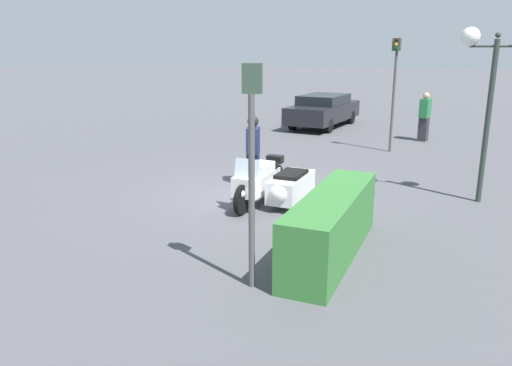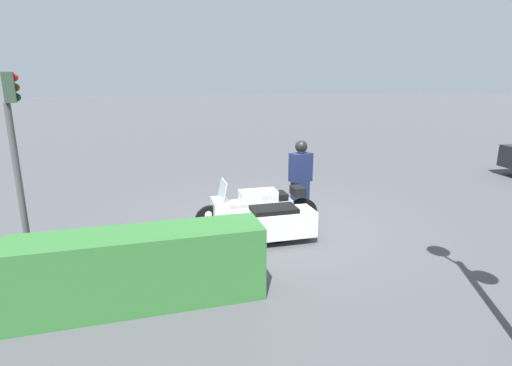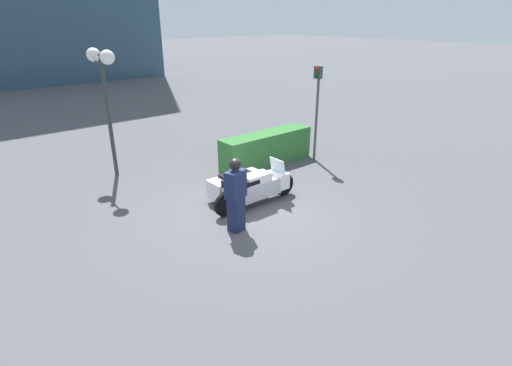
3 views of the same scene
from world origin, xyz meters
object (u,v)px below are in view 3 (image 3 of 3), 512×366
police_motorcycle (248,185)px  officer_rider (236,193)px  hedge_bush_curbside (267,149)px  traffic_light_near (317,100)px  twin_lamp_post (103,74)px

police_motorcycle → officer_rider: 1.74m
police_motorcycle → hedge_bush_curbside: police_motorcycle is taller
officer_rider → hedge_bush_curbside: (3.63, 3.00, -0.40)m
hedge_bush_curbside → traffic_light_near: traffic_light_near is taller
police_motorcycle → twin_lamp_post: bearing=116.1°
officer_rider → hedge_bush_curbside: bearing=114.0°
police_motorcycle → traffic_light_near: (3.90, 1.11, 1.67)m
traffic_light_near → police_motorcycle: bearing=4.1°
officer_rider → hedge_bush_curbside: 4.72m
traffic_light_near → hedge_bush_curbside: bearing=-39.1°
police_motorcycle → officer_rider: size_ratio=1.48×
twin_lamp_post → police_motorcycle: bearing=-64.7°
police_motorcycle → traffic_light_near: bearing=16.7°
officer_rider → traffic_light_near: 5.74m
hedge_bush_curbside → twin_lamp_post: size_ratio=0.90×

